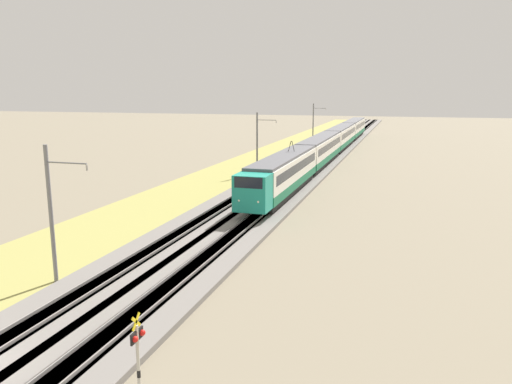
{
  "coord_description": "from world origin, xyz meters",
  "views": [
    {
      "loc": [
        -12.45,
        -15.17,
        10.18
      ],
      "look_at": [
        24.82,
        -3.81,
        2.29
      ],
      "focal_mm": 35.0,
      "sensor_mm": 36.0,
      "label": 1
    }
  ],
  "objects": [
    {
      "name": "catenary_mast_near",
      "position": [
        8.7,
        2.48,
        3.89
      ],
      "size": [
        0.22,
        2.56,
        7.51
      ],
      "color": "slate",
      "rests_on": "ground"
    },
    {
      "name": "grass_verge",
      "position": [
        50.0,
        5.75,
        0.06
      ],
      "size": [
        240.0,
        9.31,
        0.12
      ],
      "color": "#99934C",
      "rests_on": "ground"
    },
    {
      "name": "ballast_adjacent",
      "position": [
        50.0,
        -3.81,
        0.15
      ],
      "size": [
        240.0,
        4.4,
        0.3
      ],
      "color": "slate",
      "rests_on": "ground"
    },
    {
      "name": "catenary_mast_mid",
      "position": [
        46.09,
        2.48,
        3.96
      ],
      "size": [
        0.22,
        2.56,
        7.66
      ],
      "color": "slate",
      "rests_on": "ground"
    },
    {
      "name": "track_adjacent",
      "position": [
        50.0,
        -3.81,
        0.16
      ],
      "size": [
        240.0,
        1.57,
        0.45
      ],
      "color": "#4C4238",
      "rests_on": "ground"
    },
    {
      "name": "passenger_train",
      "position": [
        65.96,
        -3.81,
        2.44
      ],
      "size": [
        85.78,
        2.82,
        5.2
      ],
      "rotation": [
        0.0,
        0.0,
        3.14
      ],
      "color": "teal",
      "rests_on": "ground"
    },
    {
      "name": "track_main",
      "position": [
        50.0,
        0.0,
        0.16
      ],
      "size": [
        240.0,
        1.57,
        0.45
      ],
      "color": "#4C4238",
      "rests_on": "ground"
    },
    {
      "name": "crossing_signal_far",
      "position": [
        0.22,
        -7.42,
        2.07
      ],
      "size": [
        0.7,
        0.23,
        3.39
      ],
      "rotation": [
        0.0,
        0.0,
        -1.57
      ],
      "color": "beige",
      "rests_on": "ground"
    },
    {
      "name": "catenary_mast_far",
      "position": [
        83.49,
        2.48,
        4.07
      ],
      "size": [
        0.22,
        2.56,
        7.87
      ],
      "color": "slate",
      "rests_on": "ground"
    },
    {
      "name": "ballast_main",
      "position": [
        50.0,
        0.0,
        0.15
      ],
      "size": [
        240.0,
        4.4,
        0.3
      ],
      "color": "slate",
      "rests_on": "ground"
    }
  ]
}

